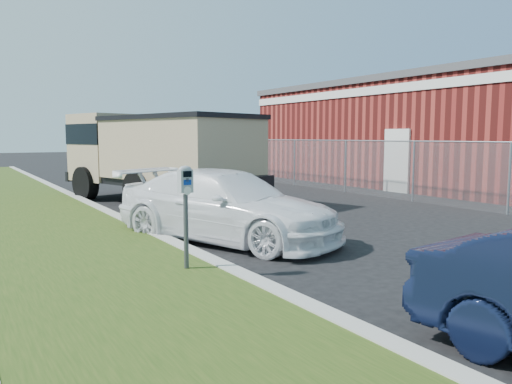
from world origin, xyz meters
TOP-DOWN VIEW (x-y plane):
  - ground at (0.00, 0.00)m, footprint 120.00×120.00m
  - chainlink_fence at (6.00, 7.00)m, footprint 0.06×30.06m
  - brick_building at (12.00, 8.00)m, footprint 9.20×14.20m
  - parking_meter at (-3.11, 0.06)m, footprint 0.20×0.15m
  - white_wagon at (-1.49, 2.04)m, footprint 3.50×4.91m
  - dump_truck at (-0.64, 7.86)m, footprint 4.21×7.12m

SIDE VIEW (x-z plane):
  - ground at x=0.00m, z-range 0.00..0.00m
  - white_wagon at x=-1.49m, z-range 0.00..1.32m
  - parking_meter at x=-3.11m, z-range 0.45..1.86m
  - chainlink_fence at x=6.00m, z-range -13.74..16.26m
  - dump_truck at x=-0.64m, z-range 0.17..2.79m
  - brick_building at x=12.00m, z-range 0.04..4.21m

